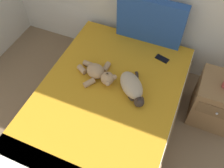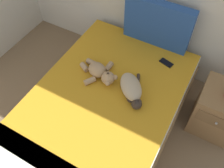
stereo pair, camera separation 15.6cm
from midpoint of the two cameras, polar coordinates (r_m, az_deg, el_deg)
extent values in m
cube|color=olive|center=(2.66, -3.14, -7.40)|extent=(1.40, 2.07, 0.28)
cube|color=white|center=(2.46, -3.38, -4.62)|extent=(1.36, 2.01, 0.19)
cube|color=orange|center=(2.40, -2.87, -2.11)|extent=(1.35, 1.86, 0.02)
cube|color=#264C99|center=(2.77, 7.36, 14.42)|extent=(0.75, 0.11, 0.52)
ellipsoid|color=tan|center=(2.35, 2.66, -0.34)|extent=(0.37, 0.38, 0.15)
sphere|color=#332823|center=(2.27, 4.40, -4.30)|extent=(0.10, 0.10, 0.10)
cone|color=#332823|center=(2.23, 5.15, -3.28)|extent=(0.04, 0.04, 0.04)
cone|color=#332823|center=(2.21, 3.84, -3.68)|extent=(0.04, 0.04, 0.04)
cylinder|color=#332823|center=(2.48, 4.13, 1.28)|extent=(0.09, 0.16, 0.03)
ellipsoid|color=#332823|center=(2.33, 2.59, -3.10)|extent=(0.11, 0.11, 0.04)
ellipsoid|color=tan|center=(2.48, -5.70, 3.01)|extent=(0.24, 0.21, 0.14)
sphere|color=tan|center=(2.41, -2.95, 1.26)|extent=(0.14, 0.14, 0.14)
sphere|color=#8E6B49|center=(2.38, -2.99, 1.96)|extent=(0.05, 0.05, 0.05)
sphere|color=black|center=(2.36, -3.02, 2.32)|extent=(0.02, 0.02, 0.02)
sphere|color=tan|center=(2.41, -1.32, 1.55)|extent=(0.05, 0.05, 0.05)
sphere|color=tan|center=(2.36, -2.88, 0.06)|extent=(0.05, 0.05, 0.05)
cylinder|color=tan|center=(2.56, -3.12, 3.91)|extent=(0.06, 0.12, 0.06)
cylinder|color=tan|center=(2.61, -7.32, 4.61)|extent=(0.11, 0.06, 0.06)
cylinder|color=tan|center=(2.44, -7.22, 0.22)|extent=(0.11, 0.13, 0.06)
cylinder|color=tan|center=(2.57, -8.80, 3.35)|extent=(0.12, 0.10, 0.06)
cube|color=black|center=(2.72, 10.08, 5.82)|extent=(0.16, 0.11, 0.01)
cube|color=black|center=(2.71, 10.10, 5.89)|extent=(0.14, 0.09, 0.00)
cube|color=olive|center=(2.79, 21.84, -3.79)|extent=(0.46, 0.46, 0.55)
cube|color=brown|center=(2.55, 21.86, -6.28)|extent=(0.39, 0.01, 0.15)
sphere|color=#B2B2B7|center=(2.54, 21.80, -6.57)|extent=(0.02, 0.02, 0.02)
camera|label=1|loc=(0.08, -91.87, -2.40)|focal=38.91mm
camera|label=2|loc=(0.08, 88.13, 2.40)|focal=38.91mm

